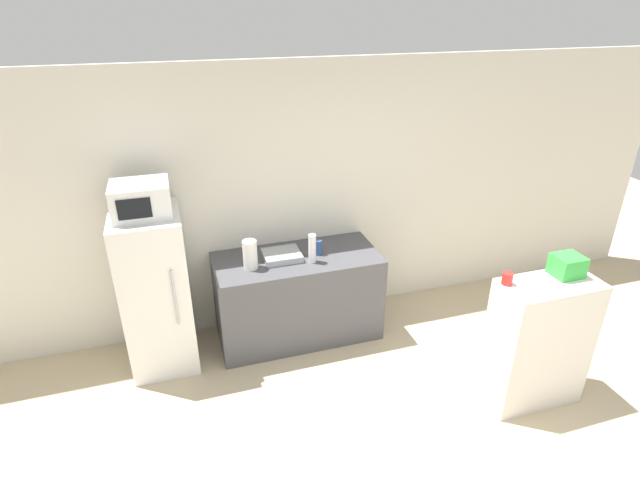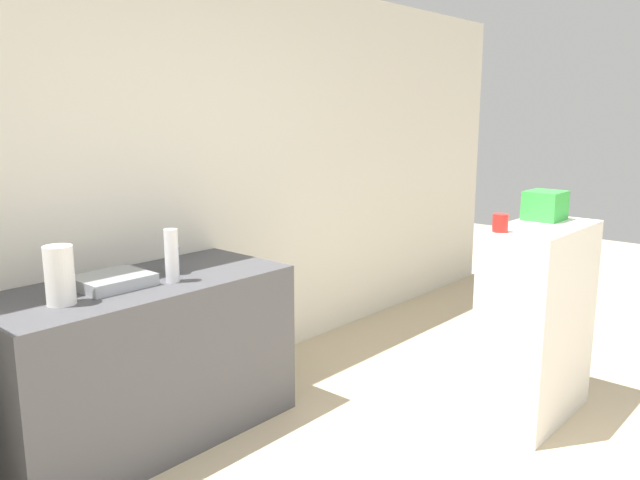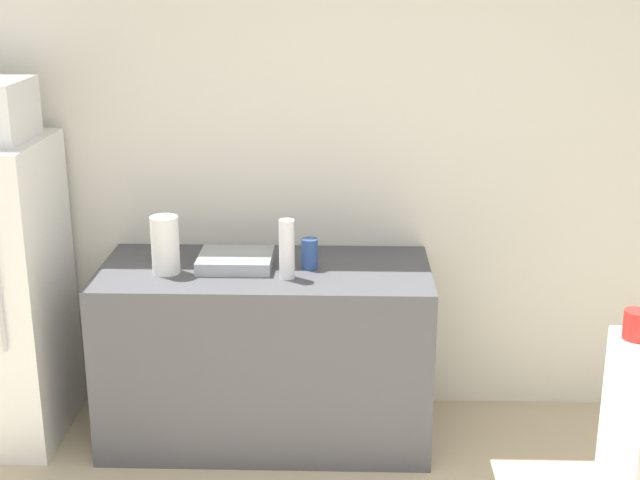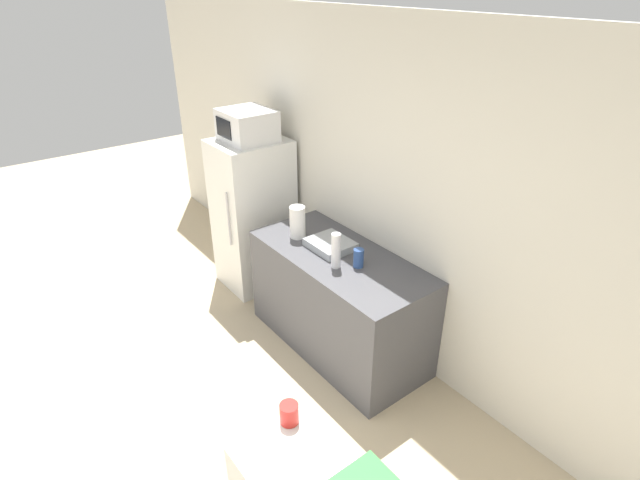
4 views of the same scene
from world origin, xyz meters
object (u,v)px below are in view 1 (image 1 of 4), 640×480
microwave (141,199)px  jar (507,279)px  bottle_tall (312,248)px  bottle_short (318,247)px  refrigerator (156,291)px  basket (567,266)px  paper_towel_roll (250,255)px

microwave → jar: bearing=-27.3°
bottle_tall → bottle_short: (0.10, 0.14, -0.07)m
refrigerator → basket: refrigerator is taller
bottle_short → jar: 1.74m
jar → paper_towel_roll: size_ratio=0.35×
paper_towel_roll → microwave: bearing=175.7°
bottle_short → basket: 2.12m
jar → refrigerator: bearing=152.7°
bottle_tall → bottle_short: 0.18m
refrigerator → microwave: size_ratio=3.21×
bottle_short → paper_towel_roll: 0.67m
jar → paper_towel_roll: (-1.74, 1.27, -0.16)m
microwave → jar: microwave is taller
refrigerator → bottle_short: refrigerator is taller
microwave → paper_towel_roll: (0.84, -0.06, -0.61)m
basket → paper_towel_roll: size_ratio=0.82×
bottle_tall → jar: 1.69m
microwave → bottle_tall: size_ratio=1.67×
bottle_short → basket: size_ratio=0.65×
microwave → jar: (2.57, -1.33, -0.45)m
bottle_tall → bottle_short: bearing=54.6°
paper_towel_roll → refrigerator: bearing=175.6°
paper_towel_roll → bottle_tall: bearing=-5.4°
microwave → basket: size_ratio=2.07×
bottle_tall → microwave: bearing=175.2°
microwave → bottle_short: (1.50, 0.02, -0.67)m
bottle_short → basket: bearing=-40.6°
bottle_tall → bottle_short: size_ratio=1.91×
refrigerator → bottle_tall: 1.43m
jar → paper_towel_roll: bearing=143.9°
bottle_tall → bottle_short: bottle_tall is taller
refrigerator → paper_towel_roll: bearing=-4.4°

